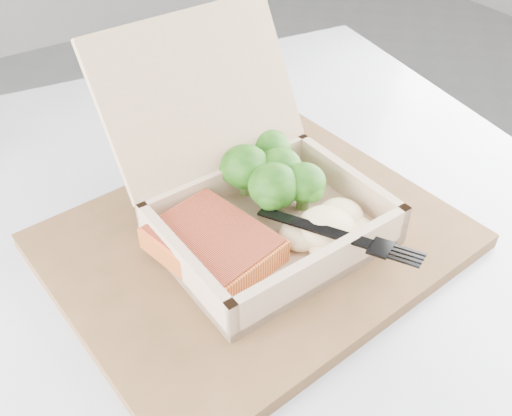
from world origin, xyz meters
TOP-DOWN VIEW (x-y plane):
  - floor at (0.00, 0.00)m, footprint 4.00×4.00m
  - cafe_table at (-0.58, -0.35)m, footprint 1.01×1.01m
  - serving_tray at (-0.53, -0.36)m, footprint 0.42×0.35m
  - takeout_container at (-0.52, -0.33)m, footprint 0.22×0.26m
  - salmon_fillet at (-0.58, -0.36)m, footprint 0.11×0.13m
  - broccoli_pile at (-0.47, -0.32)m, footprint 0.13×0.13m
  - mashed_potatoes at (-0.48, -0.41)m, footprint 0.09×0.08m
  - plastic_fork at (-0.51, -0.39)m, footprint 0.09×0.16m
  - receipt at (-0.49, -0.15)m, footprint 0.13×0.15m

SIDE VIEW (x-z plane):
  - floor at x=0.00m, z-range 0.00..0.00m
  - cafe_table at x=-0.58m, z-range 0.18..0.95m
  - receipt at x=-0.49m, z-range 0.76..0.77m
  - serving_tray at x=-0.53m, z-range 0.76..0.78m
  - salmon_fillet at x=-0.58m, z-range 0.79..0.82m
  - mashed_potatoes at x=-0.48m, z-range 0.79..0.82m
  - broccoli_pile at x=-0.47m, z-range 0.79..0.84m
  - plastic_fork at x=-0.51m, z-range 0.81..0.83m
  - takeout_container at x=-0.52m, z-range 0.74..0.92m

